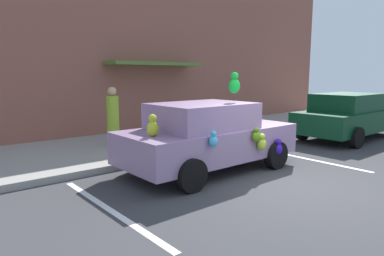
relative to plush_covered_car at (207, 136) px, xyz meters
name	(u,v)px	position (x,y,z in m)	size (l,w,h in m)	color
ground_plane	(287,183)	(0.60, -1.74, -0.80)	(60.00, 60.00, 0.00)	#38383A
sidewalk	(151,142)	(0.60, 3.26, -0.72)	(24.00, 4.00, 0.15)	gray
storefront_building	(116,45)	(0.61, 5.41, 2.40)	(24.00, 1.25, 6.40)	brown
parking_stripe_front	(303,158)	(2.72, -0.74, -0.79)	(0.12, 3.60, 0.01)	silver
parking_stripe_rear	(110,210)	(-2.78, -0.74, -0.79)	(0.12, 3.60, 0.01)	silver
plush_covered_car	(207,136)	(0.00, 0.00, 0.00)	(4.10, 2.11, 2.22)	#96779F
parked_sedan_behind	(349,116)	(6.34, -0.17, -0.01)	(4.51, 2.01, 1.54)	#0A381E
teddy_bear_on_sidewalk	(226,131)	(2.51, 1.89, -0.37)	(0.31, 0.26, 0.59)	brown
pedestrian_near_shopfront	(113,118)	(-0.67, 3.25, 0.14)	(0.34, 0.34, 1.68)	#8BB12D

